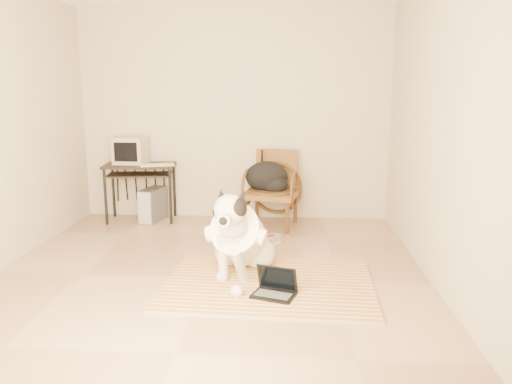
# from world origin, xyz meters

# --- Properties ---
(floor) EXTENTS (4.50, 4.50, 0.00)m
(floor) POSITION_xyz_m (0.00, 0.00, 0.00)
(floor) COLOR #A38264
(floor) RESTS_ON ground
(wall_back) EXTENTS (4.50, 0.00, 4.50)m
(wall_back) POSITION_xyz_m (0.00, 2.25, 1.35)
(wall_back) COLOR #C2B39F
(wall_back) RESTS_ON floor
(wall_front) EXTENTS (4.50, 0.00, 4.50)m
(wall_front) POSITION_xyz_m (0.00, -2.25, 1.35)
(wall_front) COLOR #C2B39F
(wall_front) RESTS_ON floor
(wall_right) EXTENTS (0.00, 4.50, 4.50)m
(wall_right) POSITION_xyz_m (2.00, 0.00, 1.35)
(wall_right) COLOR #C2B39F
(wall_right) RESTS_ON floor
(rug) EXTENTS (1.86, 1.45, 0.02)m
(rug) POSITION_xyz_m (0.56, -0.11, 0.01)
(rug) COLOR orange
(rug) RESTS_ON floor
(dog) EXTENTS (0.59, 1.24, 0.88)m
(dog) POSITION_xyz_m (0.28, 0.12, 0.35)
(dog) COLOR silver
(dog) RESTS_ON rug
(laptop) EXTENTS (0.40, 0.34, 0.24)m
(laptop) POSITION_xyz_m (0.62, -0.38, 0.08)
(laptop) COLOR black
(laptop) RESTS_ON rug
(computer_desk) EXTENTS (0.94, 0.59, 0.74)m
(computer_desk) POSITION_xyz_m (-1.19, 1.96, 0.64)
(computer_desk) COLOR black
(computer_desk) RESTS_ON floor
(crt_monitor) EXTENTS (0.40, 0.39, 0.34)m
(crt_monitor) POSITION_xyz_m (-1.31, 2.02, 0.91)
(crt_monitor) COLOR tan
(crt_monitor) RESTS_ON computer_desk
(desk_keyboard) EXTENTS (0.44, 0.26, 0.03)m
(desk_keyboard) POSITION_xyz_m (-0.93, 1.85, 0.75)
(desk_keyboard) COLOR tan
(desk_keyboard) RESTS_ON computer_desk
(pc_tower) EXTENTS (0.29, 0.49, 0.43)m
(pc_tower) POSITION_xyz_m (-1.03, 1.95, 0.21)
(pc_tower) COLOR #474749
(pc_tower) RESTS_ON floor
(rattan_chair) EXTENTS (0.72, 0.71, 0.94)m
(rattan_chair) POSITION_xyz_m (0.52, 1.83, 0.47)
(rattan_chair) COLOR brown
(rattan_chair) RESTS_ON floor
(backpack) EXTENTS (0.53, 0.44, 0.39)m
(backpack) POSITION_xyz_m (0.47, 1.79, 0.61)
(backpack) COLOR black
(backpack) RESTS_ON rattan_chair
(sneaker_left) EXTENTS (0.20, 0.33, 0.11)m
(sneaker_left) POSITION_xyz_m (0.33, 1.09, 0.05)
(sneaker_left) COLOR white
(sneaker_left) RESTS_ON floor
(sneaker_right) EXTENTS (0.26, 0.30, 0.10)m
(sneaker_right) POSITION_xyz_m (0.52, 1.03, 0.04)
(sneaker_right) COLOR white
(sneaker_right) RESTS_ON floor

